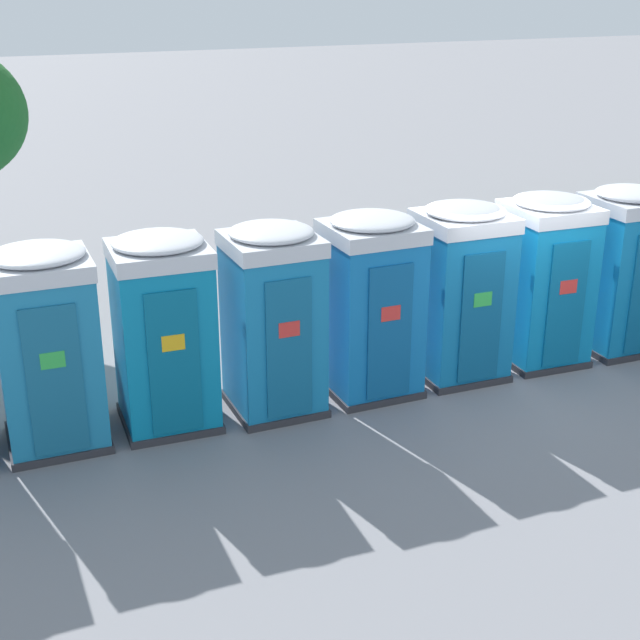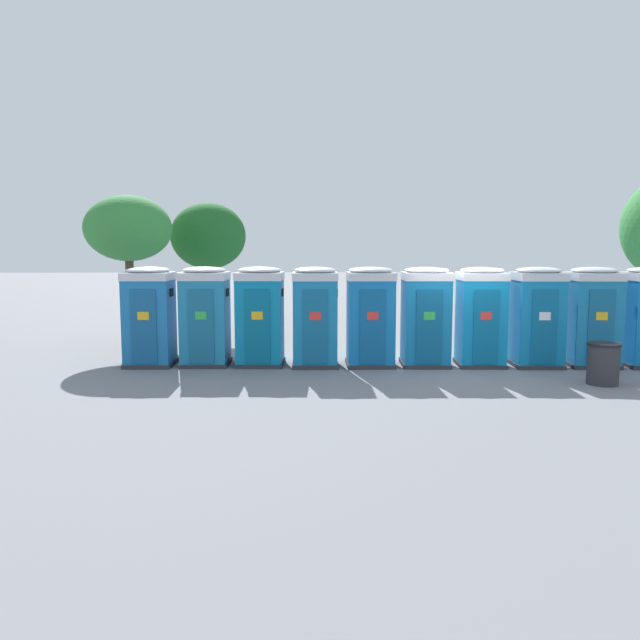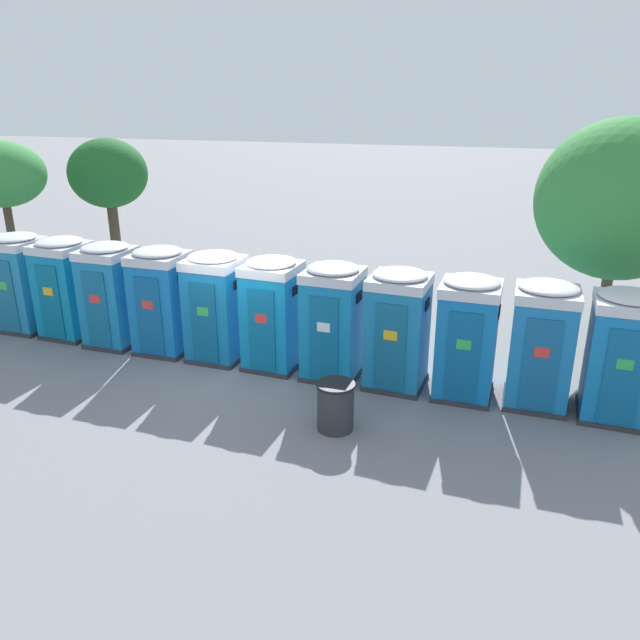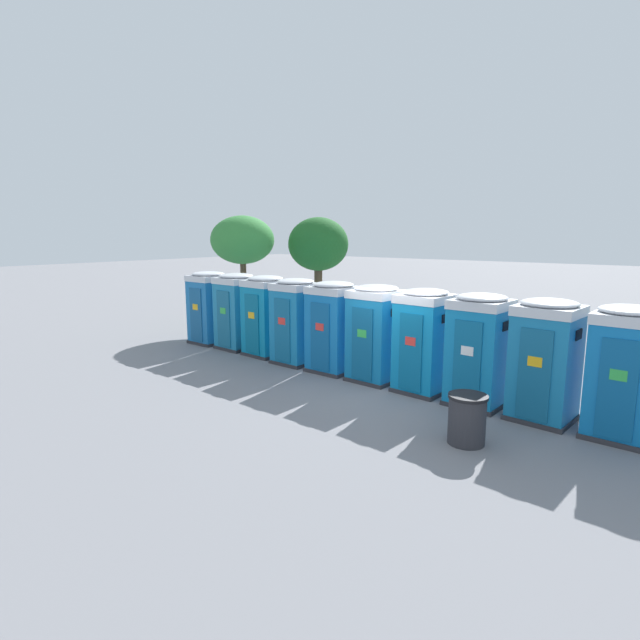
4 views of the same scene
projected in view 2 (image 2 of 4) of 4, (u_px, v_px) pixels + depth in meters
name	position (u px, v px, depth m)	size (l,w,h in m)	color
ground_plane	(453.00, 366.00, 15.96)	(120.00, 120.00, 0.00)	slate
portapotty_0	(149.00, 316.00, 15.95)	(1.23, 1.23, 2.54)	#2D2D33
portapotty_1	(205.00, 316.00, 16.03)	(1.26, 1.25, 2.54)	#2D2D33
portapotty_2	(260.00, 316.00, 16.02)	(1.28, 1.28, 2.54)	#2D2D33
portapotty_3	(315.00, 316.00, 15.90)	(1.19, 1.23, 2.54)	#2D2D33
portapotty_4	(370.00, 316.00, 15.93)	(1.24, 1.23, 2.54)	#2D2D33
portapotty_5	(426.00, 316.00, 15.94)	(1.27, 1.26, 2.54)	#2D2D33
portapotty_6	(481.00, 316.00, 15.94)	(1.25, 1.28, 2.54)	#2D2D33
portapotty_7	(537.00, 316.00, 15.88)	(1.26, 1.26, 2.54)	#2D2D33
portapotty_8	(592.00, 316.00, 15.88)	(1.30, 1.29, 2.54)	#2D2D33
street_tree_0	(128.00, 229.00, 18.37)	(2.55, 2.55, 4.55)	#4C3826
street_tree_1	(208.00, 237.00, 20.80)	(2.49, 2.49, 4.51)	#4C3826
trash_can	(603.00, 363.00, 13.82)	(0.72, 0.72, 0.93)	#2D2D33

